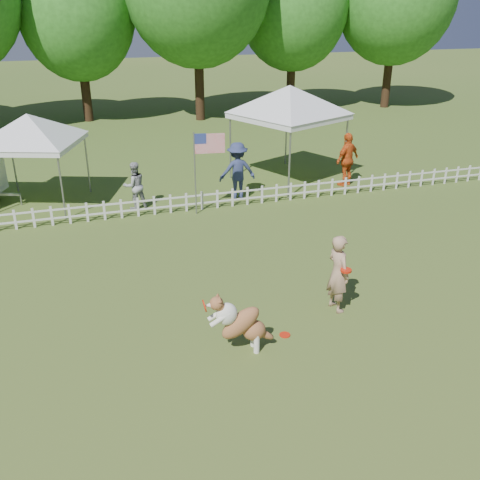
{
  "coord_description": "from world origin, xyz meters",
  "views": [
    {
      "loc": [
        -3.78,
        -8.49,
        5.97
      ],
      "look_at": [
        -0.54,
        2.0,
        1.1
      ],
      "focal_mm": 40.0,
      "sensor_mm": 36.0,
      "label": 1
    }
  ],
  "objects_px": {
    "dog": "(242,323)",
    "canopy_tent_left": "(34,161)",
    "spectator_b": "(237,171)",
    "frisbee_on_turf": "(285,335)",
    "spectator_c": "(347,160)",
    "canopy_tent_right": "(288,135)",
    "flag_pole": "(195,174)",
    "spectator_a": "(135,186)",
    "handler": "(338,273)"
  },
  "relations": [
    {
      "from": "dog",
      "to": "canopy_tent_left",
      "type": "xyz_separation_m",
      "value": [
        -3.86,
        9.59,
        0.81
      ]
    },
    {
      "from": "dog",
      "to": "spectator_b",
      "type": "bearing_deg",
      "value": 76.29
    },
    {
      "from": "frisbee_on_turf",
      "to": "spectator_c",
      "type": "relative_size",
      "value": 0.11
    },
    {
      "from": "spectator_c",
      "to": "canopy_tent_right",
      "type": "bearing_deg",
      "value": -61.3
    },
    {
      "from": "dog",
      "to": "canopy_tent_left",
      "type": "distance_m",
      "value": 10.37
    },
    {
      "from": "dog",
      "to": "spectator_c",
      "type": "distance_m",
      "value": 10.7
    },
    {
      "from": "flag_pole",
      "to": "spectator_c",
      "type": "height_order",
      "value": "flag_pole"
    },
    {
      "from": "canopy_tent_right",
      "to": "spectator_a",
      "type": "height_order",
      "value": "canopy_tent_right"
    },
    {
      "from": "handler",
      "to": "dog",
      "type": "distance_m",
      "value": 2.53
    },
    {
      "from": "spectator_a",
      "to": "spectator_c",
      "type": "distance_m",
      "value": 7.47
    },
    {
      "from": "flag_pole",
      "to": "dog",
      "type": "bearing_deg",
      "value": -88.63
    },
    {
      "from": "canopy_tent_left",
      "to": "flag_pole",
      "type": "relative_size",
      "value": 1.12
    },
    {
      "from": "canopy_tent_right",
      "to": "handler",
      "type": "bearing_deg",
      "value": -130.05
    },
    {
      "from": "canopy_tent_right",
      "to": "spectator_c",
      "type": "distance_m",
      "value": 2.29
    },
    {
      "from": "handler",
      "to": "canopy_tent_left",
      "type": "distance_m",
      "value": 10.73
    },
    {
      "from": "dog",
      "to": "spectator_c",
      "type": "height_order",
      "value": "spectator_c"
    },
    {
      "from": "dog",
      "to": "spectator_c",
      "type": "bearing_deg",
      "value": 55.0
    },
    {
      "from": "dog",
      "to": "spectator_b",
      "type": "distance_m",
      "value": 8.68
    },
    {
      "from": "canopy_tent_left",
      "to": "spectator_b",
      "type": "height_order",
      "value": "canopy_tent_left"
    },
    {
      "from": "flag_pole",
      "to": "spectator_a",
      "type": "distance_m",
      "value": 2.09
    },
    {
      "from": "handler",
      "to": "dog",
      "type": "bearing_deg",
      "value": 101.31
    },
    {
      "from": "dog",
      "to": "spectator_b",
      "type": "height_order",
      "value": "spectator_b"
    },
    {
      "from": "handler",
      "to": "flag_pole",
      "type": "height_order",
      "value": "flag_pole"
    },
    {
      "from": "canopy_tent_left",
      "to": "spectator_c",
      "type": "bearing_deg",
      "value": 13.03
    },
    {
      "from": "canopy_tent_right",
      "to": "spectator_c",
      "type": "relative_size",
      "value": 1.76
    },
    {
      "from": "spectator_b",
      "to": "spectator_c",
      "type": "relative_size",
      "value": 0.99
    },
    {
      "from": "spectator_b",
      "to": "spectator_c",
      "type": "height_order",
      "value": "spectator_c"
    },
    {
      "from": "spectator_c",
      "to": "spectator_b",
      "type": "bearing_deg",
      "value": -22.38
    },
    {
      "from": "canopy_tent_left",
      "to": "spectator_c",
      "type": "height_order",
      "value": "canopy_tent_left"
    },
    {
      "from": "canopy_tent_right",
      "to": "spectator_a",
      "type": "bearing_deg",
      "value": 169.56
    },
    {
      "from": "handler",
      "to": "spectator_a",
      "type": "distance_m",
      "value": 8.14
    },
    {
      "from": "canopy_tent_left",
      "to": "dog",
      "type": "bearing_deg",
      "value": -48.89
    },
    {
      "from": "canopy_tent_right",
      "to": "spectator_b",
      "type": "relative_size",
      "value": 1.77
    },
    {
      "from": "canopy_tent_right",
      "to": "spectator_a",
      "type": "relative_size",
      "value": 2.21
    },
    {
      "from": "handler",
      "to": "dog",
      "type": "height_order",
      "value": "handler"
    },
    {
      "from": "spectator_a",
      "to": "spectator_c",
      "type": "height_order",
      "value": "spectator_c"
    },
    {
      "from": "frisbee_on_turf",
      "to": "flag_pole",
      "type": "xyz_separation_m",
      "value": [
        -0.17,
        7.01,
        1.26
      ]
    },
    {
      "from": "dog",
      "to": "flag_pole",
      "type": "bearing_deg",
      "value": 86.44
    },
    {
      "from": "spectator_c",
      "to": "canopy_tent_left",
      "type": "bearing_deg",
      "value": -30.57
    },
    {
      "from": "frisbee_on_turf",
      "to": "flag_pole",
      "type": "distance_m",
      "value": 7.13
    },
    {
      "from": "frisbee_on_turf",
      "to": "flag_pole",
      "type": "height_order",
      "value": "flag_pole"
    },
    {
      "from": "dog",
      "to": "flag_pole",
      "type": "distance_m",
      "value": 7.32
    },
    {
      "from": "flag_pole",
      "to": "handler",
      "type": "bearing_deg",
      "value": -68.55
    },
    {
      "from": "canopy_tent_right",
      "to": "spectator_a",
      "type": "distance_m",
      "value": 5.98
    },
    {
      "from": "handler",
      "to": "frisbee_on_turf",
      "type": "distance_m",
      "value": 1.75
    },
    {
      "from": "handler",
      "to": "canopy_tent_right",
      "type": "distance_m",
      "value": 9.27
    },
    {
      "from": "handler",
      "to": "spectator_b",
      "type": "height_order",
      "value": "spectator_b"
    },
    {
      "from": "dog",
      "to": "canopy_tent_right",
      "type": "distance_m",
      "value": 10.94
    },
    {
      "from": "canopy_tent_left",
      "to": "spectator_c",
      "type": "xyz_separation_m",
      "value": [
        10.4,
        -1.12,
        -0.48
      ]
    },
    {
      "from": "handler",
      "to": "flag_pole",
      "type": "relative_size",
      "value": 0.67
    }
  ]
}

